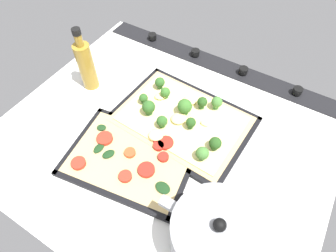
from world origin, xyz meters
The scene contains 8 objects.
ground_plane centered at (0.00, 0.00, -1.50)cm, with size 84.97×72.96×3.00cm, color silver.
stove_control_panel centered at (0.00, -32.98, 0.54)cm, with size 81.57×7.00×2.60cm.
baking_tray_front centered at (-1.64, -6.19, 0.37)cm, with size 37.32×27.96×1.30cm.
broccoli_pizza centered at (-1.45, -6.16, 1.95)cm, with size 34.79×25.43×6.12cm.
baking_tray_back centered at (3.45, 10.89, 0.38)cm, with size 33.68×26.63×1.30cm.
veggie_pizza_back centered at (3.40, 10.75, 1.13)cm, with size 30.94×23.88×1.90cm.
cooking_pot centered at (-22.75, 18.77, 5.80)cm, with size 24.03×17.16×13.88cm.
oil_bottle centered at (29.12, -4.50, 8.00)cm, with size 4.63×4.63×19.69cm.
Camera 1 is at (-23.44, 36.97, 61.49)cm, focal length 30.30 mm.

